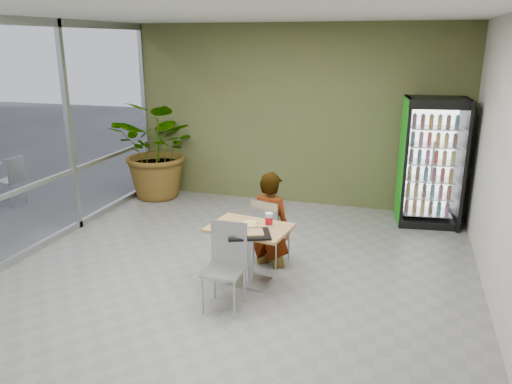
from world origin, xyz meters
TOP-DOWN VIEW (x-y plane):
  - ground at (0.00, 0.00)m, footprint 7.00×7.00m
  - room_envelope at (0.00, 0.00)m, footprint 6.00×7.00m
  - storefront_frame at (-3.00, 0.00)m, footprint 0.10×7.00m
  - dining_table at (0.23, 0.12)m, footprint 1.04×0.80m
  - chair_far at (0.30, 0.70)m, footprint 0.50×0.51m
  - chair_near at (0.14, -0.44)m, footprint 0.43×0.44m
  - seated_woman at (0.32, 0.75)m, footprint 0.66×0.52m
  - pizza_plate at (0.22, 0.20)m, footprint 0.27×0.21m
  - soda_cup at (0.45, 0.18)m, footprint 0.10×0.10m
  - napkin_stack at (0.02, -0.10)m, footprint 0.18×0.18m
  - cafeteria_tray at (0.31, -0.16)m, footprint 0.58×0.51m
  - beverage_fridge at (2.36, 3.02)m, footprint 1.02×0.83m
  - potted_plant at (-2.47, 3.04)m, footprint 1.91×1.72m

SIDE VIEW (x-z plane):
  - ground at x=0.00m, z-range 0.00..0.00m
  - seated_woman at x=0.32m, z-range -0.30..1.28m
  - dining_table at x=0.23m, z-range 0.16..0.91m
  - chair_far at x=0.30m, z-range 0.08..1.00m
  - chair_near at x=0.14m, z-range 0.08..1.05m
  - napkin_stack at x=0.02m, z-range 0.75..0.77m
  - cafeteria_tray at x=0.31m, z-range 0.75..0.78m
  - pizza_plate at x=0.22m, z-range 0.75..0.78m
  - soda_cup at x=0.45m, z-range 0.75..0.92m
  - potted_plant at x=-2.47m, z-range 0.00..1.87m
  - beverage_fridge at x=2.36m, z-range 0.00..2.05m
  - room_envelope at x=0.00m, z-range 0.00..3.20m
  - storefront_frame at x=-3.00m, z-range 0.00..3.20m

